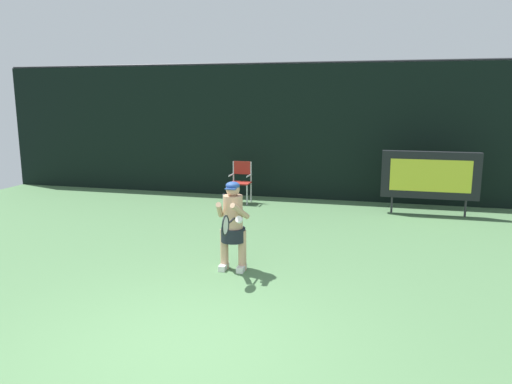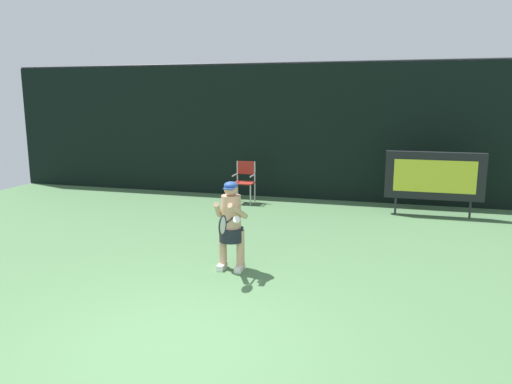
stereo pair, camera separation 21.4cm
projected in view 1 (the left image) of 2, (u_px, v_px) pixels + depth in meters
ground at (174, 357)px, 5.24m from camera, size 18.00×22.00×0.03m
backdrop_screen at (303, 132)px, 13.16m from camera, size 18.00×0.12×3.66m
scoreboard at (430, 175)px, 11.40m from camera, size 2.20×0.21×1.50m
umpire_chair at (241, 179)px, 12.79m from camera, size 0.52×0.44×1.08m
water_bottle at (224, 199)px, 12.82m from camera, size 0.07×0.07×0.27m
tennis_player at (233, 223)px, 7.75m from camera, size 0.53×0.61×1.44m
tennis_racket at (226, 225)px, 7.18m from camera, size 0.03×0.60×0.31m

